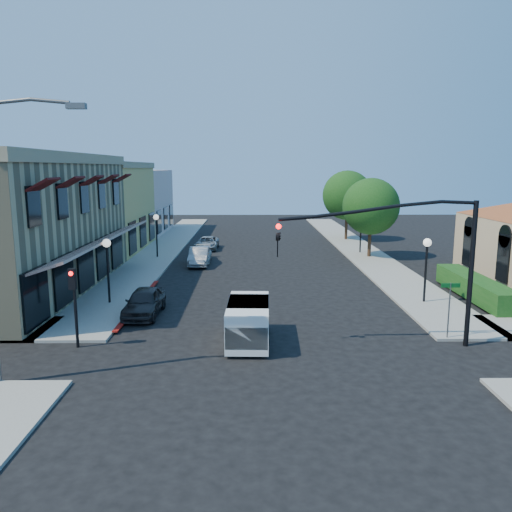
{
  "coord_description": "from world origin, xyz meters",
  "views": [
    {
      "loc": [
        -0.9,
        -18.08,
        7.26
      ],
      "look_at": [
        -0.61,
        8.23,
        2.6
      ],
      "focal_mm": 35.0,
      "sensor_mm": 36.0,
      "label": 1
    }
  ],
  "objects_px": {
    "lamppost_right_near": "(427,254)",
    "parked_car_a": "(144,302)",
    "lamppost_left_far": "(156,225)",
    "white_van": "(248,320)",
    "secondary_signal": "(74,293)",
    "parked_car_d": "(207,243)",
    "parked_car_b": "(199,256)",
    "lamppost_right_far": "(361,222)",
    "lamppost_left_near": "(107,255)",
    "parked_car_c": "(201,254)",
    "street_tree_b": "(347,195)",
    "street_tree_a": "(371,206)",
    "signal_mast_arm": "(420,248)",
    "street_name_sign": "(450,302)"
  },
  "relations": [
    {
      "from": "street_tree_a",
      "to": "lamppost_right_near",
      "type": "bearing_deg",
      "value": -91.23
    },
    {
      "from": "secondary_signal",
      "to": "street_name_sign",
      "type": "xyz_separation_m",
      "value": [
        15.5,
        0.79,
        -0.62
      ]
    },
    {
      "from": "signal_mast_arm",
      "to": "street_name_sign",
      "type": "distance_m",
      "value": 2.98
    },
    {
      "from": "lamppost_right_far",
      "to": "signal_mast_arm",
      "type": "bearing_deg",
      "value": -96.7
    },
    {
      "from": "street_tree_b",
      "to": "parked_car_d",
      "type": "bearing_deg",
      "value": -157.86
    },
    {
      "from": "lamppost_right_far",
      "to": "parked_car_d",
      "type": "xyz_separation_m",
      "value": [
        -13.3,
        2.47,
        -2.17
      ]
    },
    {
      "from": "signal_mast_arm",
      "to": "street_name_sign",
      "type": "relative_size",
      "value": 3.2
    },
    {
      "from": "lamppost_left_near",
      "to": "parked_car_c",
      "type": "xyz_separation_m",
      "value": [
        3.7,
        12.55,
        -2.17
      ]
    },
    {
      "from": "parked_car_b",
      "to": "parked_car_c",
      "type": "bearing_deg",
      "value": 88.71
    },
    {
      "from": "parked_car_b",
      "to": "street_tree_a",
      "type": "bearing_deg",
      "value": 11.15
    },
    {
      "from": "street_name_sign",
      "to": "parked_car_d",
      "type": "relative_size",
      "value": 0.62
    },
    {
      "from": "street_tree_b",
      "to": "lamppost_right_far",
      "type": "relative_size",
      "value": 1.97
    },
    {
      "from": "lamppost_left_far",
      "to": "parked_car_b",
      "type": "xyz_separation_m",
      "value": [
        3.7,
        -3.0,
        -2.07
      ]
    },
    {
      "from": "secondary_signal",
      "to": "white_van",
      "type": "bearing_deg",
      "value": 4.5
    },
    {
      "from": "lamppost_left_far",
      "to": "lamppost_right_far",
      "type": "distance_m",
      "value": 17.12
    },
    {
      "from": "secondary_signal",
      "to": "parked_car_a",
      "type": "xyz_separation_m",
      "value": [
        1.8,
        4.59,
        -1.63
      ]
    },
    {
      "from": "street_tree_b",
      "to": "signal_mast_arm",
      "type": "bearing_deg",
      "value": -95.51
    },
    {
      "from": "lamppost_right_near",
      "to": "street_tree_b",
      "type": "bearing_deg",
      "value": 89.28
    },
    {
      "from": "parked_car_d",
      "to": "parked_car_a",
      "type": "bearing_deg",
      "value": -92.88
    },
    {
      "from": "street_tree_b",
      "to": "parked_car_d",
      "type": "distance_m",
      "value": 15.21
    },
    {
      "from": "parked_car_a",
      "to": "parked_car_d",
      "type": "distance_m",
      "value": 20.51
    },
    {
      "from": "lamppost_right_far",
      "to": "street_tree_a",
      "type": "bearing_deg",
      "value": -81.47
    },
    {
      "from": "lamppost_left_near",
      "to": "lamppost_left_far",
      "type": "height_order",
      "value": "same"
    },
    {
      "from": "lamppost_right_near",
      "to": "secondary_signal",
      "type": "bearing_deg",
      "value": -158.22
    },
    {
      "from": "signal_mast_arm",
      "to": "lamppost_right_near",
      "type": "xyz_separation_m",
      "value": [
        2.64,
        6.5,
        -1.35
      ]
    },
    {
      "from": "parked_car_b",
      "to": "parked_car_d",
      "type": "height_order",
      "value": "parked_car_b"
    },
    {
      "from": "white_van",
      "to": "parked_car_b",
      "type": "distance_m",
      "value": 17.46
    },
    {
      "from": "secondary_signal",
      "to": "lamppost_left_far",
      "type": "xyz_separation_m",
      "value": [
        -0.5,
        20.59,
        0.42
      ]
    },
    {
      "from": "parked_car_b",
      "to": "parked_car_d",
      "type": "relative_size",
      "value": 1.0
    },
    {
      "from": "white_van",
      "to": "parked_car_d",
      "type": "height_order",
      "value": "white_van"
    },
    {
      "from": "lamppost_right_near",
      "to": "parked_car_a",
      "type": "xyz_separation_m",
      "value": [
        -14.7,
        -2.0,
        -2.05
      ]
    },
    {
      "from": "lamppost_right_far",
      "to": "parked_car_c",
      "type": "bearing_deg",
      "value": -165.47
    },
    {
      "from": "parked_car_a",
      "to": "street_tree_b",
      "type": "bearing_deg",
      "value": 61.63
    },
    {
      "from": "lamppost_left_far",
      "to": "lamppost_right_far",
      "type": "relative_size",
      "value": 1.0
    },
    {
      "from": "lamppost_right_near",
      "to": "parked_car_c",
      "type": "xyz_separation_m",
      "value": [
        -13.3,
        12.55,
        -2.17
      ]
    },
    {
      "from": "street_name_sign",
      "to": "lamppost_left_far",
      "type": "relative_size",
      "value": 0.7
    },
    {
      "from": "lamppost_left_far",
      "to": "white_van",
      "type": "distance_m",
      "value": 21.47
    },
    {
      "from": "street_tree_a",
      "to": "parked_car_d",
      "type": "height_order",
      "value": "street_tree_a"
    },
    {
      "from": "parked_car_c",
      "to": "parked_car_d",
      "type": "distance_m",
      "value": 5.91
    },
    {
      "from": "street_tree_b",
      "to": "secondary_signal",
      "type": "bearing_deg",
      "value": -118.77
    },
    {
      "from": "parked_car_d",
      "to": "street_tree_b",
      "type": "bearing_deg",
      "value": 23.17
    },
    {
      "from": "parked_car_d",
      "to": "parked_car_b",
      "type": "bearing_deg",
      "value": -88.97
    },
    {
      "from": "lamppost_right_far",
      "to": "parked_car_c",
      "type": "distance_m",
      "value": 13.91
    },
    {
      "from": "lamppost_left_near",
      "to": "lamppost_right_far",
      "type": "relative_size",
      "value": 1.0
    },
    {
      "from": "secondary_signal",
      "to": "parked_car_d",
      "type": "height_order",
      "value": "secondary_signal"
    },
    {
      "from": "street_name_sign",
      "to": "lamppost_right_near",
      "type": "bearing_deg",
      "value": 80.22
    },
    {
      "from": "white_van",
      "to": "lamppost_left_far",
      "type": "bearing_deg",
      "value": 110.51
    },
    {
      "from": "secondary_signal",
      "to": "lamppost_right_near",
      "type": "height_order",
      "value": "lamppost_right_near"
    },
    {
      "from": "street_tree_a",
      "to": "street_tree_b",
      "type": "height_order",
      "value": "street_tree_b"
    },
    {
      "from": "lamppost_left_near",
      "to": "lamppost_right_near",
      "type": "relative_size",
      "value": 1.0
    }
  ]
}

